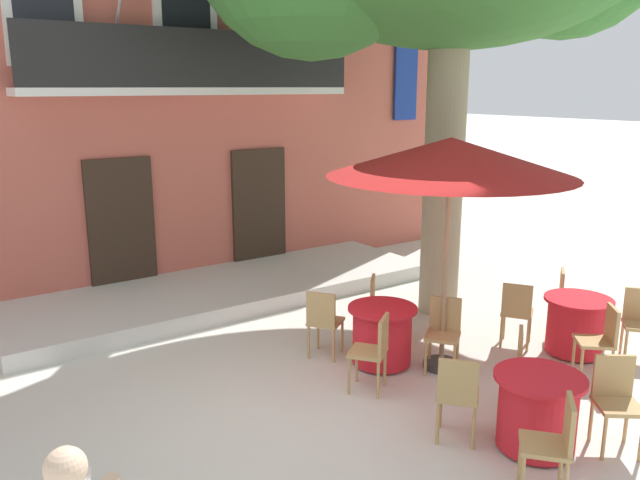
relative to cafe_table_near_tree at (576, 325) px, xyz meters
name	(u,v)px	position (x,y,z in m)	size (l,w,h in m)	color
ground_plane	(308,407)	(-3.67, 0.82, -0.39)	(120.00, 120.00, 0.00)	beige
building_facade	(144,69)	(-2.69, 7.81, 3.36)	(13.00, 5.09, 7.50)	#BC5B4C
entrance_step_platform	(225,290)	(-2.69, 4.70, -0.27)	(7.13, 2.24, 0.25)	silver
cafe_table_near_tree	(576,325)	(0.00, 0.00, 0.00)	(0.86, 0.86, 0.76)	red
cafe_chair_near_tree_0	(640,319)	(0.52, -0.55, 0.14)	(0.56, 0.56, 0.91)	tan
cafe_chair_near_tree_1	(569,297)	(0.56, 0.51, 0.14)	(0.56, 0.56, 0.91)	tan
cafe_chair_near_tree_2	(517,310)	(-0.47, 0.59, 0.14)	(0.55, 0.55, 0.91)	tan
cafe_chair_near_tree_3	(601,337)	(-0.45, -0.61, 0.14)	(0.56, 0.56, 0.91)	tan
cafe_table_middle	(382,335)	(-2.29, 1.21, 0.00)	(0.86, 0.86, 0.76)	red
cafe_chair_middle_0	(324,319)	(-2.77, 1.78, 0.14)	(0.56, 0.56, 0.91)	tan
cafe_chair_middle_1	(374,348)	(-2.84, 0.70, 0.14)	(0.56, 0.56, 0.91)	tan
cafe_chair_middle_2	(444,329)	(-1.78, 0.65, 0.14)	(0.56, 0.56, 0.91)	tan
cafe_chair_middle_3	(380,304)	(-1.82, 1.80, 0.14)	(0.57, 0.57, 0.91)	tan
cafe_table_front	(537,411)	(-2.34, -1.12, 0.00)	(0.86, 0.86, 0.76)	red
cafe_chair_front_0	(529,365)	(-1.79, -0.60, 0.14)	(0.56, 0.56, 0.91)	tan
cafe_chair_front_1	(458,392)	(-2.88, -0.60, 0.14)	(0.56, 0.56, 0.91)	tan
cafe_chair_front_2	(555,441)	(-2.86, -1.67, 0.14)	(0.56, 0.56, 0.91)	tan
cafe_chair_front_3	(616,396)	(-1.70, -1.53, 0.14)	(0.56, 0.56, 0.91)	tan
cafe_umbrella	(451,158)	(-1.75, 0.70, 2.22)	(2.90, 2.90, 2.85)	#997A56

